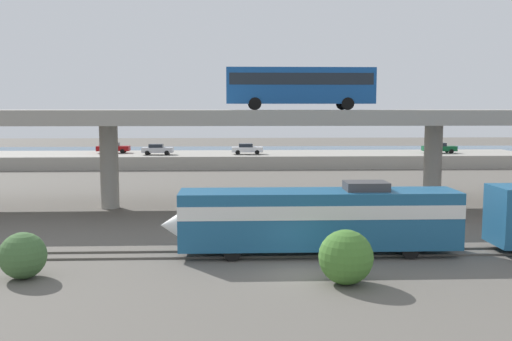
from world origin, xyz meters
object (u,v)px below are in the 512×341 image
Objects in this scene: train_locomotive at (305,217)px; parked_car_0 at (113,148)px; transit_bus_on_overpass at (300,85)px; parked_car_1 at (247,149)px; parked_car_2 at (439,148)px; parked_car_3 at (157,149)px.

parked_car_0 is (-21.26, 51.98, 0.36)m from train_locomotive.
transit_bus_on_overpass is 2.76× the size of parked_car_1.
train_locomotive is 1.40× the size of transit_bus_on_overpass.
parked_car_2 is (46.92, -2.01, 0.00)m from parked_car_0.
parked_car_0 is 0.99× the size of parked_car_2.
transit_bus_on_overpass is at bearing -64.46° from parked_car_3.
train_locomotive is 49.19m from parked_car_1.
parked_car_1 is 1.01× the size of parked_car_3.
parked_car_2 is at bearing -117.18° from train_locomotive.
parked_car_1 is at bearing 2.24° from parked_car_3.
parked_car_3 is at bearing -26.03° from parked_car_0.
transit_bus_on_overpass is 2.79× the size of parked_car_3.
parked_car_0 is 46.96m from parked_car_2.
transit_bus_on_overpass reaches higher than parked_car_1.
parked_car_1 is 27.69m from parked_car_2.
parked_car_0 is 7.55m from parked_car_3.
parked_car_3 is (-12.45, -0.49, -0.00)m from parked_car_1.
parked_car_0 is at bearing -67.76° from train_locomotive.
parked_car_0 is 1.08× the size of parked_car_3.
parked_car_2 is at bearing 1.86° from parked_car_3.
transit_bus_on_overpass reaches higher than parked_car_3.
transit_bus_on_overpass reaches higher than parked_car_2.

